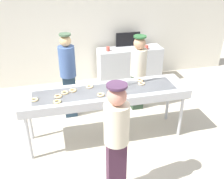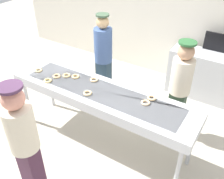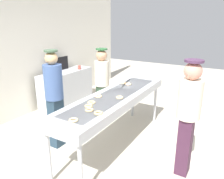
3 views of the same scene
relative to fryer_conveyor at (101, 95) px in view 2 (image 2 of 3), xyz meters
The scene contains 17 objects.
ground_plane 0.88m from the fryer_conveyor, ahead, with size 16.00×16.00×0.00m, color beige.
fryer_conveyor is the anchor object (origin of this frame).
plain_donut_0 0.67m from the fryer_conveyor, ahead, with size 0.12×0.12×0.03m, color beige.
plain_donut_1 0.55m from the fryer_conveyor, 169.24° to the left, with size 0.12×0.12×0.03m, color #F7CA82.
plain_donut_2 0.31m from the fryer_conveyor, 144.03° to the left, with size 0.12×0.12×0.03m, color #F8CE93.
plain_donut_3 0.68m from the fryer_conveyor, behind, with size 0.12×0.12×0.03m, color #F1CB85.
plain_donut_4 1.16m from the fryer_conveyor, behind, with size 0.12×0.12×0.03m, color beige.
plain_donut_5 0.72m from the fryer_conveyor, 17.44° to the left, with size 0.12×0.12×0.03m, color #F0C689.
plain_donut_6 0.84m from the fryer_conveyor, 165.44° to the right, with size 0.12×0.12×0.03m, color #F0D383.
plain_donut_7 0.79m from the fryer_conveyor, behind, with size 0.12×0.12×0.03m, color #F0C586.
plain_donut_8 0.21m from the fryer_conveyor, 125.85° to the right, with size 0.12×0.12×0.03m, color #E9C589.
worker_baker 1.20m from the fryer_conveyor, 43.81° to the left, with size 0.32×0.32×1.60m.
worker_assistant 1.03m from the fryer_conveyor, 121.86° to the left, with size 0.31×0.31×1.72m.
customer_waiting 1.26m from the fryer_conveyor, 96.38° to the right, with size 0.32×0.32×1.70m.
prep_counter 2.41m from the fryer_conveyor, 62.64° to the left, with size 1.60×0.50×0.91m, color #B7BABF.
paper_cup_0 2.12m from the fryer_conveyor, 75.84° to the left, with size 0.09×0.09×0.10m, color #CC4C3F.
menu_display 2.56m from the fryer_conveyor, 64.70° to the left, with size 0.62×0.04×0.34m, color black.
Camera 2 is at (1.71, -2.39, 2.98)m, focal length 40.69 mm.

